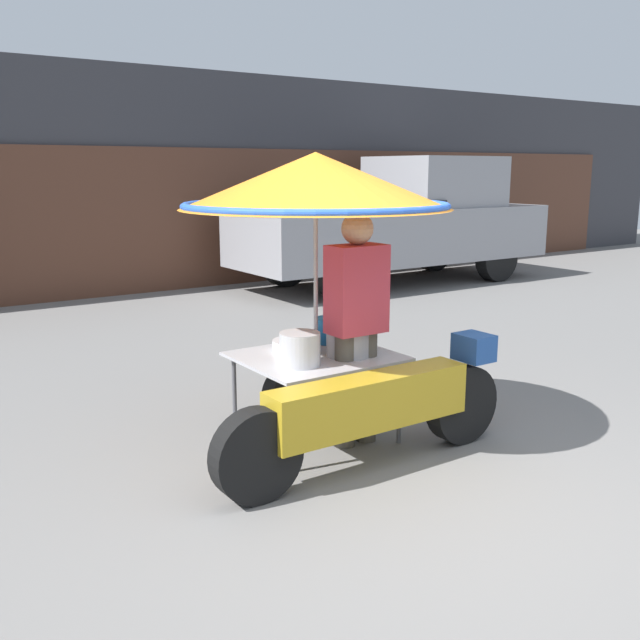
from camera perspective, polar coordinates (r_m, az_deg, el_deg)
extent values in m
plane|color=slate|center=(4.06, 8.90, -14.80)|extent=(36.00, 36.00, 0.00)
cube|color=#38383D|center=(11.53, -22.00, 10.26)|extent=(28.00, 2.00, 3.29)
cube|color=#563323|center=(10.55, -20.52, 7.15)|extent=(23.80, 0.06, 2.14)
cylinder|color=black|center=(4.93, 11.25, -6.59)|extent=(0.54, 0.14, 0.54)
cylinder|color=black|center=(4.02, -5.08, -10.75)|extent=(0.54, 0.14, 0.54)
cube|color=#B7931E|center=(4.38, 4.00, -6.58)|extent=(1.39, 0.24, 0.32)
cube|color=#234C93|center=(4.89, 12.20, -2.15)|extent=(0.20, 0.24, 0.18)
cylinder|color=black|center=(5.10, -1.99, -6.06)|extent=(0.48, 0.14, 0.48)
cylinder|color=#515156|center=(4.84, 6.37, -6.55)|extent=(0.03, 0.03, 0.58)
cylinder|color=#515156|center=(5.40, 1.21, -4.51)|extent=(0.03, 0.03, 0.58)
cylinder|color=#515156|center=(4.36, -2.26, -8.59)|extent=(0.03, 0.03, 0.58)
cylinder|color=#515156|center=(4.97, -6.85, -6.04)|extent=(0.03, 0.03, 0.58)
cube|color=#B2B2B7|center=(4.79, -0.34, -2.94)|extent=(1.00, 0.88, 0.02)
cylinder|color=#B2B2B7|center=(4.68, -0.34, 2.93)|extent=(0.03, 0.03, 0.97)
cone|color=orange|center=(4.63, -0.36, 11.09)|extent=(1.76, 1.76, 0.36)
torus|color=blue|center=(4.63, -0.35, 9.13)|extent=(1.72, 1.72, 0.05)
cylinder|color=#B7B7BC|center=(4.51, -1.63, -2.34)|extent=(0.26, 0.26, 0.21)
cylinder|color=#939399|center=(4.76, 2.30, -1.91)|extent=(0.30, 0.30, 0.16)
cylinder|color=silver|center=(4.89, -1.97, -2.05)|extent=(0.32, 0.32, 0.08)
cylinder|color=#1E6BB2|center=(5.11, 0.72, -0.82)|extent=(0.21, 0.21, 0.18)
cylinder|color=#4C473D|center=(4.74, 2.00, -5.66)|extent=(0.14, 0.14, 0.77)
cylinder|color=#4C473D|center=(4.84, 3.72, -5.29)|extent=(0.14, 0.14, 0.77)
cube|color=#C13847|center=(4.63, 2.95, 2.48)|extent=(0.38, 0.22, 0.58)
sphere|color=tan|center=(4.58, 3.01, 7.32)|extent=(0.21, 0.21, 0.21)
cylinder|color=black|center=(12.15, 13.96, 4.83)|extent=(0.76, 0.24, 0.76)
cylinder|color=black|center=(13.20, 9.04, 5.58)|extent=(0.76, 0.24, 0.76)
cylinder|color=black|center=(10.03, 1.71, 3.73)|extent=(0.76, 0.24, 0.76)
cylinder|color=black|center=(11.28, -2.83, 4.64)|extent=(0.76, 0.24, 0.76)
cube|color=#939399|center=(11.54, 5.92, 6.86)|extent=(5.28, 1.79, 0.84)
cube|color=#939399|center=(12.06, 9.13, 10.89)|extent=(1.80, 1.64, 0.80)
cube|color=#2D2D33|center=(10.86, 1.65, 9.35)|extent=(2.75, 1.71, 0.08)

